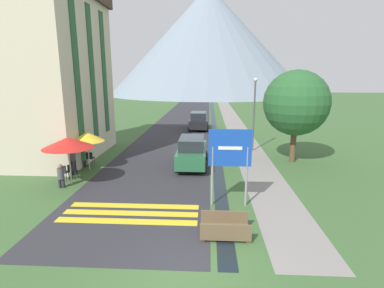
# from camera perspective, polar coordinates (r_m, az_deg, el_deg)

# --- Properties ---
(ground_plane) EXTENTS (160.00, 160.00, 0.00)m
(ground_plane) POSITION_cam_1_polar(r_m,az_deg,el_deg) (27.96, 1.92, 1.63)
(ground_plane) COLOR #3D6033
(road) EXTENTS (6.40, 60.00, 0.01)m
(road) POSITION_cam_1_polar(r_m,az_deg,el_deg) (37.95, -1.52, 4.57)
(road) COLOR #2D2D33
(road) RESTS_ON ground_plane
(footpath) EXTENTS (2.20, 60.00, 0.01)m
(footpath) POSITION_cam_1_polar(r_m,az_deg,el_deg) (37.94, 7.73, 4.46)
(footpath) COLOR gray
(footpath) RESTS_ON ground_plane
(drainage_channel) EXTENTS (0.60, 60.00, 0.00)m
(drainage_channel) POSITION_cam_1_polar(r_m,az_deg,el_deg) (37.83, 4.09, 4.52)
(drainage_channel) COLOR black
(drainage_channel) RESTS_ON ground_plane
(crosswalk_marking) EXTENTS (5.44, 1.84, 0.01)m
(crosswalk_marking) POSITION_cam_1_polar(r_m,az_deg,el_deg) (12.61, -11.62, -12.78)
(crosswalk_marking) COLOR yellow
(crosswalk_marking) RESTS_ON ground_plane
(mountain_distant) EXTENTS (59.10, 59.10, 31.13)m
(mountain_distant) POSITION_cam_1_polar(r_m,az_deg,el_deg) (94.64, 3.13, 18.88)
(mountain_distant) COLOR gray
(mountain_distant) RESTS_ON ground_plane
(hotel_building) EXTENTS (5.34, 8.86, 11.18)m
(hotel_building) POSITION_cam_1_polar(r_m,az_deg,el_deg) (21.86, -24.70, 13.31)
(hotel_building) COLOR beige
(hotel_building) RESTS_ON ground_plane
(road_sign) EXTENTS (1.78, 0.11, 3.29)m
(road_sign) POSITION_cam_1_polar(r_m,az_deg,el_deg) (12.45, 7.23, -2.22)
(road_sign) COLOR gray
(road_sign) RESTS_ON ground_plane
(footbridge) EXTENTS (1.70, 1.10, 0.65)m
(footbridge) POSITION_cam_1_polar(r_m,az_deg,el_deg) (10.83, 6.26, -15.74)
(footbridge) COLOR brown
(footbridge) RESTS_ON ground_plane
(parked_car_near) EXTENTS (1.79, 4.46, 1.82)m
(parked_car_near) POSITION_cam_1_polar(r_m,az_deg,el_deg) (18.27, -0.01, -1.43)
(parked_car_near) COLOR #28663D
(parked_car_near) RESTS_ON ground_plane
(parked_car_far) EXTENTS (1.92, 4.27, 1.82)m
(parked_car_far) POSITION_cam_1_polar(r_m,az_deg,el_deg) (31.08, 1.26, 4.45)
(parked_car_far) COLOR black
(parked_car_far) RESTS_ON ground_plane
(cafe_chair_far_right) EXTENTS (0.40, 0.40, 0.85)m
(cafe_chair_far_right) POSITION_cam_1_polar(r_m,az_deg,el_deg) (19.52, -18.86, -2.41)
(cafe_chair_far_right) COLOR #232328
(cafe_chair_far_right) RESTS_ON ground_plane
(cafe_chair_near_right) EXTENTS (0.40, 0.40, 0.85)m
(cafe_chair_near_right) POSITION_cam_1_polar(r_m,az_deg,el_deg) (17.14, -21.84, -4.70)
(cafe_chair_near_right) COLOR #232328
(cafe_chair_near_right) RESTS_ON ground_plane
(cafe_chair_near_left) EXTENTS (0.40, 0.40, 0.85)m
(cafe_chair_near_left) POSITION_cam_1_polar(r_m,az_deg,el_deg) (17.16, -23.29, -4.81)
(cafe_chair_near_left) COLOR #232328
(cafe_chair_near_left) RESTS_ON ground_plane
(cafe_umbrella_front_red) EXTENTS (2.48, 2.48, 2.48)m
(cafe_umbrella_front_red) POSITION_cam_1_polar(r_m,az_deg,el_deg) (15.93, -22.56, 0.26)
(cafe_umbrella_front_red) COLOR #B7B2A8
(cafe_umbrella_front_red) RESTS_ON ground_plane
(cafe_umbrella_middle_yellow) EXTENTS (1.94, 1.94, 2.27)m
(cafe_umbrella_middle_yellow) POSITION_cam_1_polar(r_m,az_deg,el_deg) (18.27, -19.34, 1.32)
(cafe_umbrella_middle_yellow) COLOR #B7B2A8
(cafe_umbrella_middle_yellow) RESTS_ON ground_plane
(person_seated_near) EXTENTS (0.32, 0.32, 1.21)m
(person_seated_near) POSITION_cam_1_polar(r_m,az_deg,el_deg) (16.11, -23.71, -5.38)
(person_seated_near) COLOR #282833
(person_seated_near) RESTS_ON ground_plane
(person_standing_terrace) EXTENTS (0.32, 0.32, 1.75)m
(person_standing_terrace) POSITION_cam_1_polar(r_m,az_deg,el_deg) (17.76, -21.77, -2.43)
(person_standing_terrace) COLOR #282833
(person_standing_terrace) RESTS_ON ground_plane
(person_seated_far) EXTENTS (0.32, 0.32, 1.25)m
(person_seated_far) POSITION_cam_1_polar(r_m,az_deg,el_deg) (19.17, -20.04, -2.22)
(person_seated_far) COLOR #282833
(person_seated_far) RESTS_ON ground_plane
(streetlamp) EXTENTS (0.28, 0.28, 5.30)m
(streetlamp) POSITION_cam_1_polar(r_m,az_deg,el_deg) (22.21, 11.77, 6.65)
(streetlamp) COLOR #515156
(streetlamp) RESTS_ON ground_plane
(tree_by_path) EXTENTS (4.06, 4.06, 5.81)m
(tree_by_path) POSITION_cam_1_polar(r_m,az_deg,el_deg) (19.84, 19.24, 7.37)
(tree_by_path) COLOR brown
(tree_by_path) RESTS_ON ground_plane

